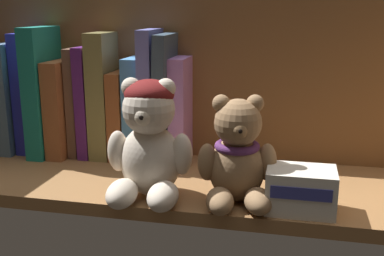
{
  "coord_description": "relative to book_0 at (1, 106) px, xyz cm",
  "views": [
    {
      "loc": [
        17.63,
        -70.36,
        29.0
      ],
      "look_at": [
        2.17,
        0.0,
        10.51
      ],
      "focal_mm": 44.54,
      "sensor_mm": 36.0,
      "label": 1
    }
  ],
  "objects": [
    {
      "name": "shelf_board",
      "position": [
        37.95,
        -9.84,
        -9.23
      ],
      "size": [
        82.34,
        24.99,
        2.0
      ],
      "primitive_type": "cube",
      "color": "olive",
      "rests_on": "ground"
    },
    {
      "name": "teddy_bear_smaller",
      "position": [
        48.22,
        -17.32,
        -1.69
      ],
      "size": [
        11.53,
        11.93,
        15.34
      ],
      "color": "#93704C",
      "rests_on": "shelf_board"
    },
    {
      "name": "book_5",
      "position": [
        16.69,
        0.0,
        1.65
      ],
      "size": [
        1.7,
        9.13,
        19.78
      ],
      "primitive_type": "cube",
      "rotation": [
        0.0,
        0.0,
        0.0
      ],
      "color": "brown",
      "rests_on": "shelf_board"
    },
    {
      "name": "teddy_bear_larger",
      "position": [
        35.61,
        -17.93,
        -0.02
      ],
      "size": [
        12.64,
        12.85,
        17.31
      ],
      "color": "beige",
      "rests_on": "shelf_board"
    },
    {
      "name": "book_8",
      "position": [
        25.05,
        0.0,
        -0.35
      ],
      "size": [
        2.54,
        10.31,
        15.77
      ],
      "primitive_type": "cube",
      "color": "brown",
      "rests_on": "shelf_board"
    },
    {
      "name": "book_7",
      "position": [
        21.79,
        0.0,
        3.05
      ],
      "size": [
        3.5,
        9.95,
        22.56
      ],
      "primitive_type": "cube",
      "color": "olive",
      "rests_on": "shelf_board"
    },
    {
      "name": "book_1",
      "position": [
        3.57,
        0.0,
        2.0
      ],
      "size": [
        3.21,
        12.1,
        20.46
      ],
      "primitive_type": "cube",
      "color": "#486580",
      "rests_on": "shelf_board"
    },
    {
      "name": "shelf_back_panel",
      "position": [
        37.95,
        3.26,
        5.3
      ],
      "size": [
        84.74,
        1.2,
        31.07
      ],
      "primitive_type": "cube",
      "color": "brown",
      "rests_on": "ground"
    },
    {
      "name": "book_3",
      "position": [
        10.62,
        0.0,
        3.5
      ],
      "size": [
        3.22,
        14.48,
        23.47
      ],
      "primitive_type": "cube",
      "color": "#197A6F",
      "rests_on": "shelf_board"
    },
    {
      "name": "book_11",
      "position": [
        33.44,
        0.0,
        3.02
      ],
      "size": [
        2.92,
        13.25,
        22.57
      ],
      "primitive_type": "cube",
      "rotation": [
        0.0,
        0.04,
        0.0
      ],
      "color": "#354859",
      "rests_on": "shelf_board"
    },
    {
      "name": "book_6",
      "position": [
        18.79,
        0.0,
        1.8
      ],
      "size": [
        2.18,
        9.85,
        20.09
      ],
      "primitive_type": "cube",
      "rotation": [
        0.0,
        -0.01,
        0.0
      ],
      "color": "#531F6C",
      "rests_on": "shelf_board"
    },
    {
      "name": "book_0",
      "position": [
        0.0,
        0.0,
        0.0
      ],
      "size": [
        4.01,
        12.87,
        16.58
      ],
      "primitive_type": "cube",
      "rotation": [
        0.0,
        -0.03,
        0.0
      ],
      "color": "#5B3119",
      "rests_on": "shelf_board"
    },
    {
      "name": "book_2",
      "position": [
        7.09,
        0.0,
        2.91
      ],
      "size": [
        3.36,
        9.31,
        22.28
      ],
      "primitive_type": "cube",
      "color": "#272CB3",
      "rests_on": "shelf_board"
    },
    {
      "name": "book_9",
      "position": [
        28.06,
        0.0,
        0.92
      ],
      "size": [
        3.0,
        10.01,
        18.31
      ],
      "primitive_type": "cube",
      "color": "#4883BA",
      "rests_on": "shelf_board"
    },
    {
      "name": "book_4",
      "position": [
        14.04,
        0.0,
        0.53
      ],
      "size": [
        3.15,
        13.22,
        17.53
      ],
      "primitive_type": "cube",
      "color": "#98542E",
      "rests_on": "shelf_board"
    },
    {
      "name": "small_product_box",
      "position": [
        57.01,
        -18.42,
        -5.28
      ],
      "size": [
        9.19,
        6.6,
        5.9
      ],
      "color": "silver",
      "rests_on": "shelf_board"
    },
    {
      "name": "book_10",
      "position": [
        30.98,
        0.0,
        3.38
      ],
      "size": [
        2.37,
        12.2,
        23.23
      ],
      "primitive_type": "cube",
      "color": "#676BBA",
      "rests_on": "shelf_board"
    },
    {
      "name": "book_12",
      "position": [
        36.08,
        0.0,
        1.02
      ],
      "size": [
        2.76,
        9.13,
        18.51
      ],
      "primitive_type": "cube",
      "color": "#AD75C7",
      "rests_on": "shelf_board"
    }
  ]
}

